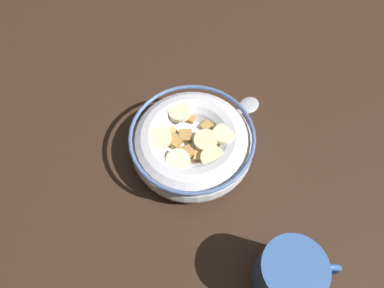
# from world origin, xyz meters

# --- Properties ---
(ground_plane) EXTENTS (1.22, 1.22, 0.02)m
(ground_plane) POSITION_xyz_m (0.00, 0.00, -0.01)
(ground_plane) COLOR #332116
(cereal_bowl) EXTENTS (0.19, 0.19, 0.06)m
(cereal_bowl) POSITION_xyz_m (0.00, -0.00, 0.03)
(cereal_bowl) COLOR silver
(cereal_bowl) RESTS_ON ground_plane
(spoon) EXTENTS (0.14, 0.11, 0.01)m
(spoon) POSITION_xyz_m (0.08, 0.07, 0.00)
(spoon) COLOR #A5A5AD
(spoon) RESTS_ON ground_plane
(coffee_mug) EXTENTS (0.11, 0.08, 0.08)m
(coffee_mug) POSITION_xyz_m (0.10, -0.20, 0.04)
(coffee_mug) COLOR #335999
(coffee_mug) RESTS_ON ground_plane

